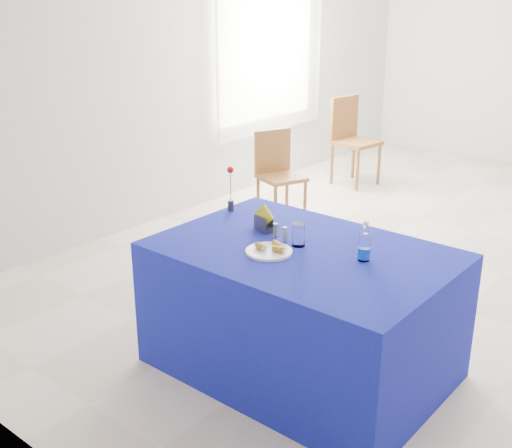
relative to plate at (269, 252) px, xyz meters
The scene contains 15 objects.
floor 2.39m from the plate, 89.94° to the left, with size 7.00×7.00×0.00m, color beige.
room_shell 2.47m from the plate, 89.94° to the left, with size 7.00×7.00×7.00m.
window_pane 4.01m from the plate, 128.85° to the left, with size 0.04×1.50×1.60m, color white.
curtain 3.97m from the plate, 128.05° to the left, with size 0.04×1.75×1.85m, color white.
plate is the anchor object (origin of this frame).
drinking_glass 0.20m from the plate, 70.96° to the left, with size 0.07×0.07×0.13m, color white.
salt_shaker 0.20m from the plate, 101.07° to the left, with size 0.03×0.03×0.09m, color gray.
pepper_shaker 0.24m from the plate, 119.30° to the left, with size 0.03×0.03×0.09m, color #5C5D61.
blue_table 0.44m from the plate, 57.01° to the left, with size 1.60×1.10×0.76m.
water_bottle 0.51m from the plate, 28.42° to the left, with size 0.07×0.07×0.21m.
napkin_holder 0.34m from the plate, 133.94° to the left, with size 0.15×0.09×0.16m.
rose_vase 0.75m from the plate, 147.94° to the left, with size 0.04×0.04×0.29m.
chair_win_a 2.73m from the plate, 126.78° to the left, with size 0.49×0.49×0.85m.
chair_win_b 4.05m from the plate, 115.35° to the left, with size 0.50×0.50×0.98m.
banana_pieces 0.03m from the plate, 59.72° to the left, with size 0.17×0.13×0.03m.
Camera 1 is at (1.99, -4.78, 2.10)m, focal length 45.00 mm.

